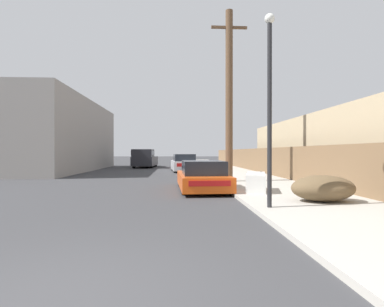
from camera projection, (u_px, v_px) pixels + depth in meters
name	position (u px, v px, depth m)	size (l,w,h in m)	color
sidewalk_curb	(222.00, 169.00, 26.73)	(4.20, 63.00, 0.12)	#ADA89E
discarded_fridge	(256.00, 182.00, 11.16)	(1.13, 1.87, 0.70)	silver
parked_sports_car_red	(202.00, 177.00, 12.32)	(2.02, 4.54, 1.22)	#E05114
car_parked_mid	(184.00, 163.00, 24.33)	(2.18, 4.63, 1.41)	silver
car_parked_far	(183.00, 161.00, 30.72)	(2.17, 4.53, 1.34)	#5B1E19
pickup_truck	(145.00, 158.00, 30.53)	(2.30, 5.38, 1.85)	#232328
utility_pole	(229.00, 94.00, 14.95)	(1.80, 0.36, 8.54)	brown
street_lamp	(270.00, 96.00, 7.86)	(0.26, 0.26, 5.09)	#232326
brush_pile	(323.00, 188.00, 8.80)	(1.87, 1.28, 0.77)	brown
wooden_fence	(256.00, 160.00, 22.80)	(0.08, 39.38, 1.73)	brown
building_left_block	(52.00, 136.00, 25.53)	(7.00, 16.59, 5.92)	gray
building_right_house	(373.00, 148.00, 14.85)	(6.00, 20.68, 3.55)	tan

